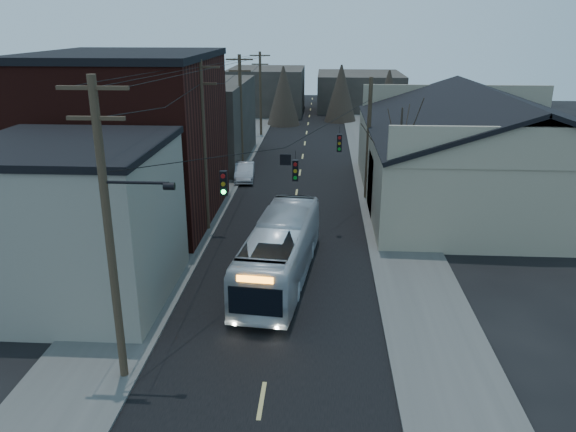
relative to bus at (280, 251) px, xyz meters
name	(u,v)px	position (x,y,z in m)	size (l,w,h in m)	color
road_surface	(299,179)	(0.09, 18.66, -1.50)	(9.00, 110.00, 0.02)	black
sidewalk_left	(219,177)	(-6.41, 18.66, -1.45)	(4.00, 110.00, 0.12)	#474744
sidewalk_right	(380,180)	(6.59, 18.66, -1.45)	(4.00, 110.00, 0.12)	#474744
building_clapboard	(74,225)	(-8.91, -2.34, 1.99)	(8.00, 8.00, 7.00)	gray
building_brick	(131,141)	(-9.91, 8.66, 3.49)	(10.00, 12.00, 10.00)	black
building_left_far	(196,122)	(-9.41, 24.66, 1.99)	(9.00, 14.00, 7.00)	#2E2A25
warehouse	(484,164)	(13.09, 13.66, 1.19)	(16.16, 20.60, 7.73)	gray
building_far_left	(267,91)	(-5.91, 53.66, 1.49)	(10.00, 12.00, 6.00)	#2E2A25
building_far_right	(359,91)	(7.09, 58.66, 0.99)	(12.00, 14.00, 5.00)	#2E2A25
bare_tree	(399,167)	(6.59, 8.66, 2.09)	(0.40, 0.40, 7.20)	black
utility_lines	(250,131)	(-3.03, 12.80, 3.45)	(11.24, 45.28, 10.50)	#382B1E
bus	(280,251)	(0.00, 0.00, 0.00)	(2.53, 10.82, 3.01)	silver
parked_car	(245,172)	(-4.21, 18.10, -0.82)	(1.45, 4.16, 1.37)	#9EA0A6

